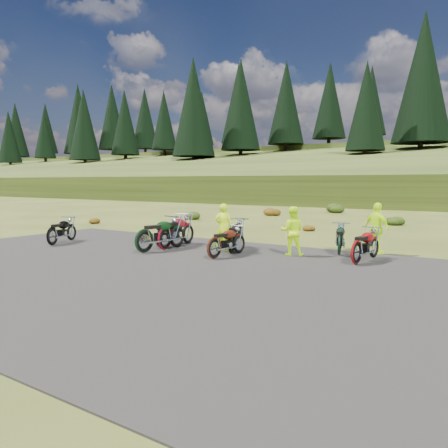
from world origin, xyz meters
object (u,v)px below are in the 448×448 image
Objects in this scene: motorcycle_3 at (161,248)px; person_middle at (224,228)px; motorcycle_7 at (339,256)px; motorcycle_0 at (53,246)px.

person_middle is at bearing -85.14° from motorcycle_3.
person_middle reaches higher than motorcycle_3.
person_middle is at bearing 95.63° from motorcycle_7.
motorcycle_0 reaches higher than motorcycle_7.
motorcycle_0 is 4.20m from motorcycle_3.
person_middle is (6.21, 2.29, 0.83)m from motorcycle_0.
motorcycle_3 is 1.00× the size of motorcycle_7.
person_middle reaches higher than motorcycle_0.
motorcycle_0 is 6.67m from person_middle.
motorcycle_7 is (5.99, 1.93, 0.00)m from motorcycle_3.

